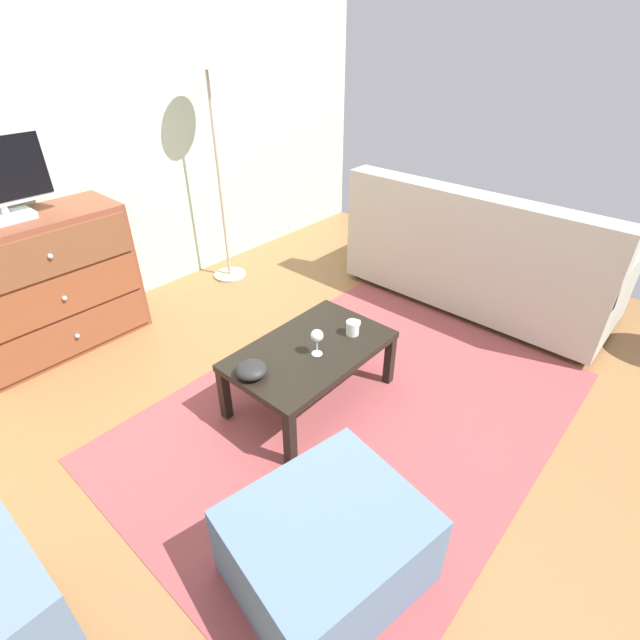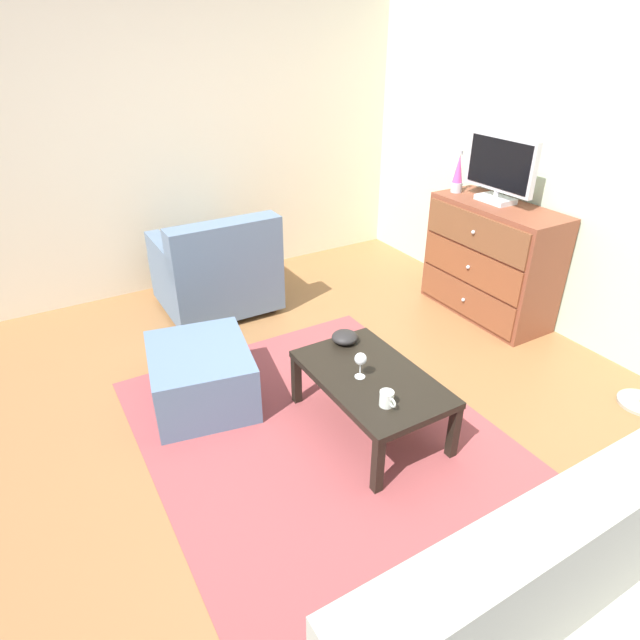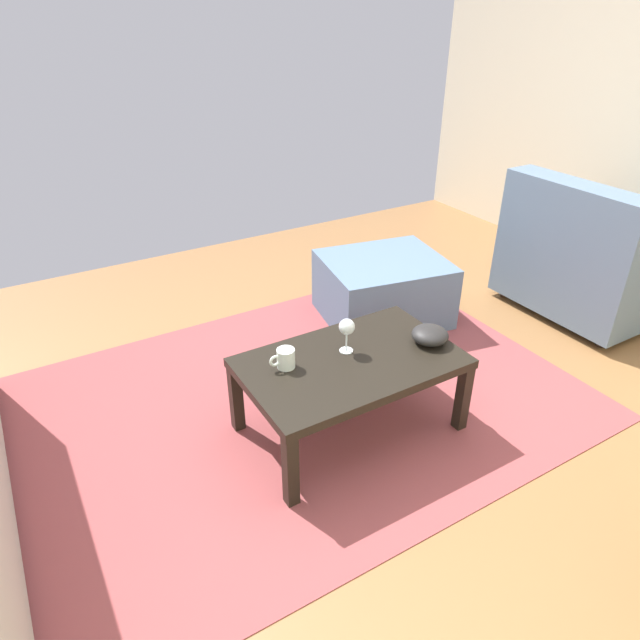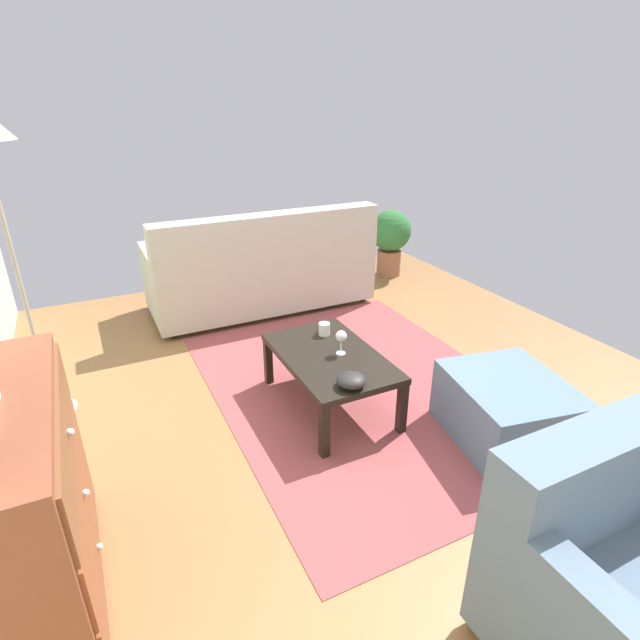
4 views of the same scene
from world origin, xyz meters
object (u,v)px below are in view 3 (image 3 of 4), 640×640
Objects in this scene: bowl_decorative at (430,335)px; coffee_table at (351,368)px; ottoman at (383,289)px; mug at (285,359)px; wine_glass at (347,328)px; armchair at (589,259)px.

coffee_table is at bearing -9.44° from bowl_decorative.
bowl_decorative is 0.23× the size of ottoman.
mug is at bearing -13.34° from bowl_decorative.
wine_glass reaches higher than ottoman.
armchair is at bearing 153.87° from ottoman.
armchair reaches higher than wine_glass.
ottoman is at bearing -136.02° from wine_glass.
armchair is at bearing -173.53° from coffee_table.
wine_glass is at bearing -19.69° from bowl_decorative.
mug is 0.13× the size of armchair.
armchair is at bearing -176.72° from mug.
coffee_table is 1.32× the size of ottoman.
wine_glass is 0.39m from bowl_decorative.
coffee_table is 1.05× the size of armchair.
coffee_table is 8.14× the size of mug.
coffee_table is 0.29m from mug.
armchair is 1.27m from ottoman.
wine_glass reaches higher than mug.
coffee_table is at bearing 6.47° from armchair.
armchair reaches higher than ottoman.
ottoman is (-0.37, -0.83, -0.22)m from bowl_decorative.
bowl_decorative is 1.52m from armchair.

